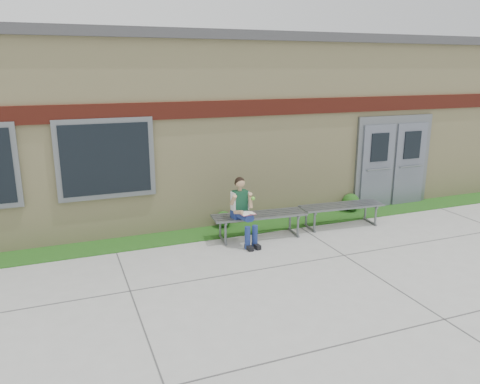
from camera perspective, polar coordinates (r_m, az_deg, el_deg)
name	(u,v)px	position (r m, az deg, el deg)	size (l,w,h in m)	color
ground	(311,274)	(8.26, 8.67, -9.88)	(80.00, 80.00, 0.00)	#9E9E99
grass_strip	(252,227)	(10.41, 1.52, -4.33)	(16.00, 0.80, 0.02)	#285216
school_building	(205,118)	(13.08, -4.28, 9.00)	(16.20, 6.22, 4.20)	beige
bench_left	(259,219)	(9.73, 2.35, -3.35)	(2.00, 0.71, 0.51)	slate
bench_right	(341,210)	(10.66, 12.24, -2.12)	(1.92, 0.66, 0.49)	slate
girl	(243,209)	(9.29, 0.38, -2.06)	(0.48, 0.77, 1.35)	navy
shrub_mid	(224,219)	(10.37, -2.01, -3.31)	(0.36, 0.36, 0.36)	#285216
shrub_east	(351,202)	(11.84, 13.36, -1.22)	(0.43, 0.43, 0.43)	#285216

